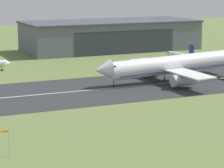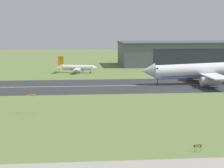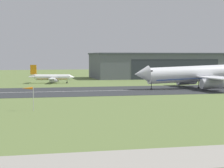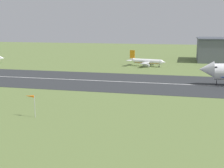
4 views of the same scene
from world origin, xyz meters
name	(u,v)px [view 4 (image 4 of 4)]	position (x,y,z in m)	size (l,w,h in m)	color
ground_plane	(62,135)	(0.00, 64.89, 0.00)	(652.04, 652.04, 0.00)	olive
runway_strip	(123,82)	(0.00, 129.77, 0.03)	(412.04, 43.19, 0.06)	#2B2D30
runway_centreline	(123,82)	(0.00, 129.77, 0.07)	(370.83, 0.70, 0.01)	silver
airplane_parked_centre	(147,62)	(3.12, 180.62, 2.78)	(22.41, 17.24, 8.87)	white
windsock_pole	(30,97)	(-12.95, 75.74, 5.11)	(2.80, 0.89, 5.69)	#B7B7BC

